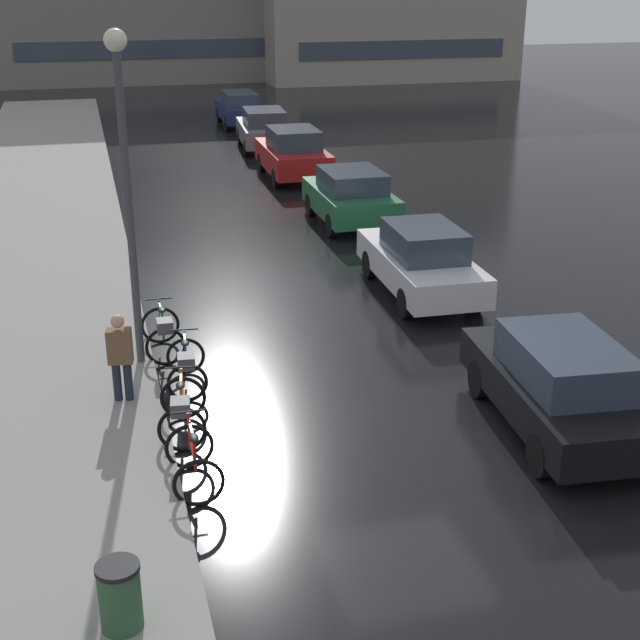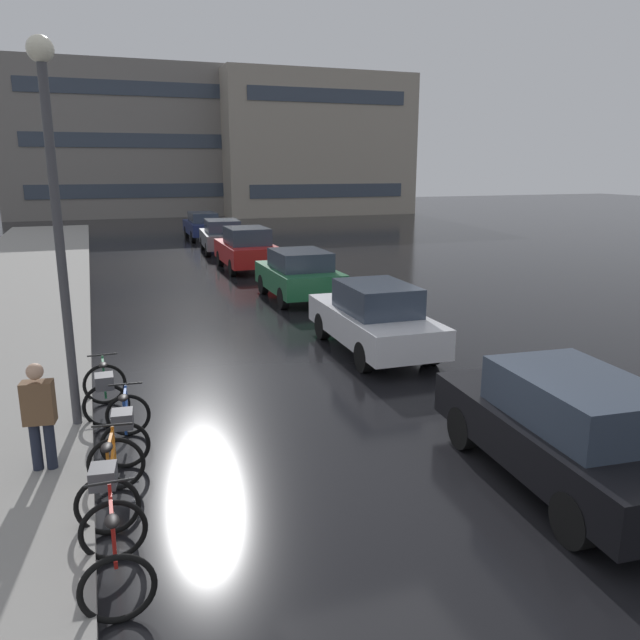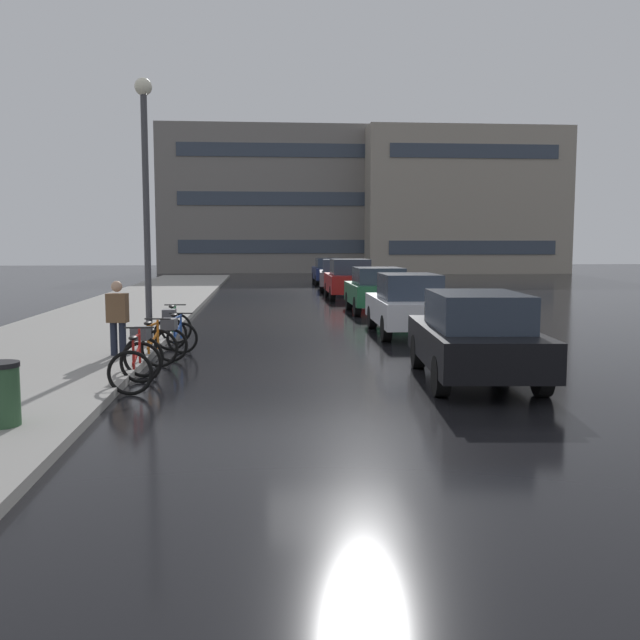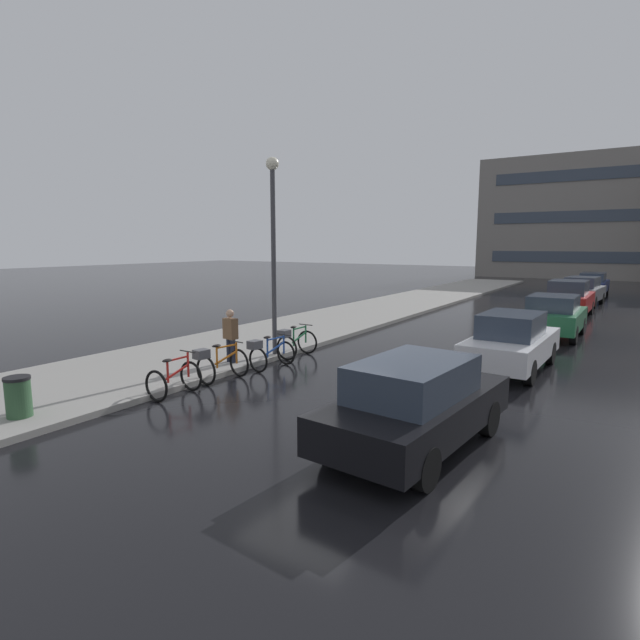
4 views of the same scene
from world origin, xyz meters
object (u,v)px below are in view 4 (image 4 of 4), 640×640
at_px(car_navy, 593,284).
at_px(trash_bin, 19,400).
at_px(car_white, 512,342).
at_px(streetlamp, 273,233).
at_px(car_grey, 582,291).
at_px(pedestrian, 231,335).
at_px(bicycle_farthest, 294,342).
at_px(car_red, 568,298).
at_px(bicycle_nearest, 174,379).
at_px(car_green, 553,315).
at_px(car_black, 416,403).
at_px(bicycle_third, 268,352).
at_px(bicycle_second, 218,363).

height_order(car_navy, trash_bin, car_navy).
bearing_deg(car_white, streetlamp, -159.06).
xyz_separation_m(car_grey, pedestrian, (-6.78, -21.71, 0.10)).
distance_m(bicycle_farthest, car_red, 15.50).
distance_m(bicycle_nearest, car_white, 8.91).
bearing_deg(car_green, car_black, -91.68).
bearing_deg(car_green, bicycle_nearest, -115.54).
relative_size(car_white, car_green, 1.15).
bearing_deg(car_black, car_navy, 89.38).
xyz_separation_m(bicycle_third, car_grey, (5.70, 21.39, 0.33)).
distance_m(car_green, streetlamp, 11.09).
distance_m(car_black, streetlamp, 7.92).
bearing_deg(trash_bin, bicycle_second, 74.80).
bearing_deg(streetlamp, car_black, -33.31).
bearing_deg(bicycle_second, car_green, 61.77).
height_order(bicycle_second, pedestrian, pedestrian).
relative_size(car_black, car_navy, 0.98).
relative_size(bicycle_third, car_grey, 0.34).
height_order(bicycle_second, car_navy, car_navy).
relative_size(bicycle_farthest, car_white, 0.32).
bearing_deg(streetlamp, bicycle_second, -81.38).
relative_size(bicycle_second, car_red, 0.33).
relative_size(bicycle_third, pedestrian, 0.90).
bearing_deg(car_grey, bicycle_third, -104.92).
xyz_separation_m(car_black, pedestrian, (-6.53, 2.53, 0.13)).
height_order(bicycle_third, trash_bin, bicycle_third).
height_order(bicycle_farthest, car_navy, car_navy).
distance_m(bicycle_second, car_black, 5.84).
relative_size(car_grey, trash_bin, 4.60).
distance_m(bicycle_third, bicycle_farthest, 1.59).
xyz_separation_m(bicycle_third, car_white, (5.62, 3.60, 0.30)).
bearing_deg(bicycle_third, bicycle_nearest, -95.05).
height_order(bicycle_nearest, car_grey, car_grey).
xyz_separation_m(car_black, car_green, (0.37, 12.52, 0.01)).
xyz_separation_m(bicycle_third, car_green, (5.81, 9.67, 0.32)).
relative_size(bicycle_third, car_black, 0.34).
bearing_deg(car_black, pedestrian, 158.81).
relative_size(bicycle_farthest, car_black, 0.32).
xyz_separation_m(bicycle_farthest, streetlamp, (-0.46, -0.39, 3.24)).
xyz_separation_m(pedestrian, streetlamp, (0.39, 1.51, 2.82)).
distance_m(car_red, car_grey, 5.47).
distance_m(car_navy, trash_bin, 34.10).
height_order(bicycle_nearest, trash_bin, bicycle_nearest).
distance_m(bicycle_farthest, streetlamp, 3.29).
relative_size(car_white, car_navy, 0.99).
xyz_separation_m(car_red, pedestrian, (-6.69, -16.24, 0.06)).
xyz_separation_m(bicycle_third, pedestrian, (-1.08, -0.32, 0.43)).
bearing_deg(car_red, car_grey, 89.05).
distance_m(car_grey, streetlamp, 21.39).
relative_size(car_grey, car_navy, 0.97).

